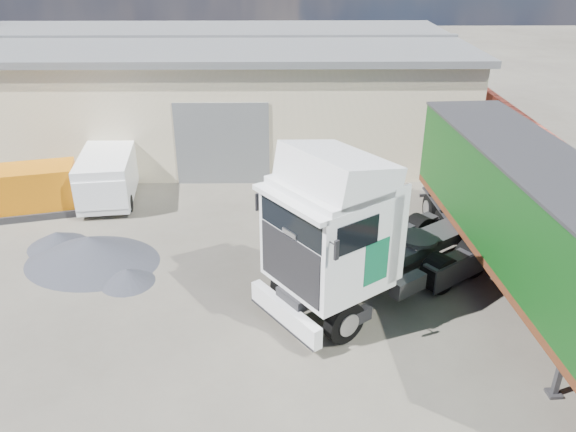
{
  "coord_description": "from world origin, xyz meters",
  "views": [
    {
      "loc": [
        0.52,
        -12.86,
        9.64
      ],
      "look_at": [
        0.72,
        3.0,
        1.81
      ],
      "focal_mm": 35.0,
      "sensor_mm": 36.0,
      "label": 1
    }
  ],
  "objects_px": {
    "tractor_unit": "(354,240)",
    "box_trailer": "(532,216)",
    "panel_van": "(109,175)",
    "orange_skip": "(39,192)"
  },
  "relations": [
    {
      "from": "tractor_unit",
      "to": "box_trailer",
      "type": "height_order",
      "value": "tractor_unit"
    },
    {
      "from": "tractor_unit",
      "to": "panel_van",
      "type": "bearing_deg",
      "value": -165.7
    },
    {
      "from": "box_trailer",
      "to": "orange_skip",
      "type": "height_order",
      "value": "box_trailer"
    },
    {
      "from": "orange_skip",
      "to": "panel_van",
      "type": "bearing_deg",
      "value": 13.92
    },
    {
      "from": "tractor_unit",
      "to": "box_trailer",
      "type": "xyz_separation_m",
      "value": [
        5.08,
        0.37,
        0.51
      ]
    },
    {
      "from": "orange_skip",
      "to": "box_trailer",
      "type": "bearing_deg",
      "value": -33.8
    },
    {
      "from": "box_trailer",
      "to": "orange_skip",
      "type": "bearing_deg",
      "value": 156.8
    },
    {
      "from": "box_trailer",
      "to": "orange_skip",
      "type": "relative_size",
      "value": 3.9
    },
    {
      "from": "tractor_unit",
      "to": "box_trailer",
      "type": "relative_size",
      "value": 0.58
    },
    {
      "from": "tractor_unit",
      "to": "orange_skip",
      "type": "distance_m",
      "value": 13.17
    }
  ]
}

